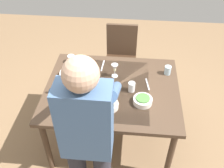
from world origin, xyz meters
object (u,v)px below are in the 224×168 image
water_cup_far_left (168,70)px  side_bowl_salad (143,100)px  water_cup_near_left (71,59)px  chair_near (121,54)px  serving_bowl_pasta (74,74)px  dining_table (112,93)px  dinner_plate_near (82,106)px  side_bowl_bread (110,105)px  wine_bottle (67,87)px  wine_glass_left (115,68)px  person_server (88,139)px  water_cup_near_right (132,87)px

water_cup_far_left → side_bowl_salad: bearing=60.8°
water_cup_near_left → side_bowl_salad: bearing=144.3°
chair_near → serving_bowl_pasta: size_ratio=3.03×
dining_table → dinner_plate_near: 0.39m
water_cup_far_left → side_bowl_bread: (0.56, 0.56, -0.01)m
wine_bottle → wine_glass_left: (-0.42, -0.34, -0.01)m
side_bowl_salad → side_bowl_bread: 0.31m
dining_table → water_cup_far_left: water_cup_far_left is taller
chair_near → side_bowl_salad: 1.17m
dining_table → person_server: bearing=83.0°
person_server → wine_bottle: bearing=-64.3°
wine_glass_left → water_cup_far_left: (-0.56, -0.09, -0.06)m
serving_bowl_pasta → water_cup_near_left: bearing=-71.9°
water_cup_near_left → wine_glass_left: bearing=158.2°
serving_bowl_pasta → water_cup_near_right: bearing=164.7°
chair_near → person_server: bearing=85.6°
wine_glass_left → side_bowl_bread: (0.01, 0.46, -0.07)m
serving_bowl_pasta → side_bowl_bread: (-0.42, 0.42, 0.00)m
side_bowl_bread → chair_near: bearing=-91.4°
dining_table → water_cup_near_right: size_ratio=13.45×
dining_table → wine_glass_left: wine_glass_left is taller
water_cup_far_left → side_bowl_bread: size_ratio=0.59×
water_cup_near_right → wine_bottle: bearing=12.1°
water_cup_near_left → dinner_plate_near: size_ratio=0.38×
dining_table → side_bowl_salad: 0.37m
dining_table → serving_bowl_pasta: serving_bowl_pasta is taller
water_cup_far_left → side_bowl_salad: (0.26, 0.47, -0.01)m
water_cup_near_left → side_bowl_bread: water_cup_near_left is taller
water_cup_far_left → wine_bottle: bearing=24.0°
wine_glass_left → water_cup_near_right: bearing=131.0°
side_bowl_bread → dinner_plate_near: 0.26m
water_cup_near_right → water_cup_near_left: bearing=-31.0°
water_cup_far_left → serving_bowl_pasta: size_ratio=0.32×
wine_glass_left → water_cup_near_left: size_ratio=1.73×
water_cup_far_left → water_cup_near_right: bearing=39.4°
chair_near → serving_bowl_pasta: chair_near is taller
chair_near → person_server: person_server is taller
dining_table → water_cup_near_right: 0.23m
person_server → wine_glass_left: bearing=-96.3°
wine_bottle → dinner_plate_near: size_ratio=1.29×
serving_bowl_pasta → wine_bottle: bearing=90.1°
water_cup_far_left → side_bowl_bread: bearing=44.7°
wine_glass_left → water_cup_far_left: wine_glass_left is taller
dining_table → person_server: size_ratio=0.79×
water_cup_near_left → serving_bowl_pasta: water_cup_near_left is taller
side_bowl_salad → chair_near: bearing=-76.3°
dining_table → dinner_plate_near: size_ratio=5.83×
side_bowl_salad → wine_glass_left: bearing=-51.7°
wine_bottle → water_cup_near_left: 0.56m
chair_near → wine_bottle: 1.22m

